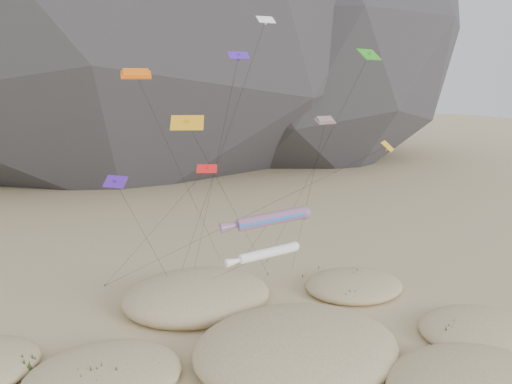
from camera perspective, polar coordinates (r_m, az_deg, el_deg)
dunes at (r=42.75m, az=0.43°, el=-18.22°), size 53.84×39.41×3.90m
dune_grass at (r=41.87m, az=-0.22°, el=-18.77°), size 41.10×26.46×1.42m
kite_stakes at (r=59.36m, az=-3.60°, el=-9.69°), size 25.14×6.20×0.30m
rainbow_tube_kite at (r=40.77m, az=1.46°, el=-3.14°), size 7.85×17.42×12.45m
white_tube_kite at (r=41.65m, az=1.04°, el=-7.07°), size 6.73×15.36×9.28m
orange_parafoil at (r=47.35m, az=-13.41°, el=12.68°), size 12.76×12.37×23.75m
multi_parafoil at (r=49.93m, az=7.87°, el=7.85°), size 2.24×9.57×19.26m
delta_kites at (r=46.06m, az=1.03°, el=8.92°), size 28.93×17.22×28.82m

